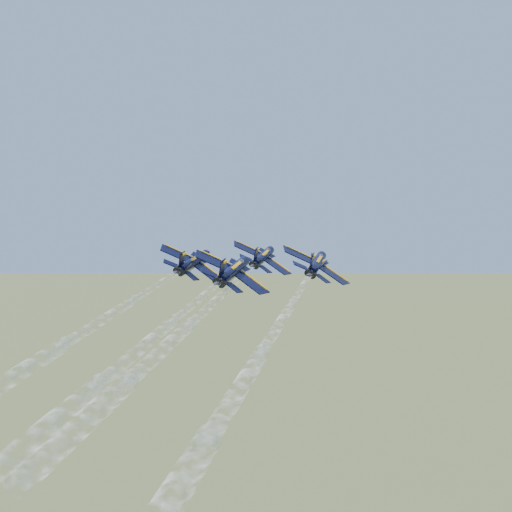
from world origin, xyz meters
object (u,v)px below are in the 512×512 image
at_px(jet_left, 194,262).
at_px(jet_right, 317,264).
at_px(jet_lead, 263,257).
at_px(jet_slot, 234,270).

xyz_separation_m(jet_left, jet_right, (20.78, 6.61, 0.00)).
bearing_deg(jet_lead, jet_slot, -89.14).
xyz_separation_m(jet_lead, jet_right, (14.53, -8.68, 0.00)).
distance_m(jet_lead, jet_right, 16.92).
bearing_deg(jet_slot, jet_left, 130.48).
distance_m(jet_right, jet_slot, 17.44).
relative_size(jet_lead, jet_left, 1.00).
xyz_separation_m(jet_left, jet_slot, (13.13, -9.06, 0.00)).
distance_m(jet_left, jet_slot, 15.95).
bearing_deg(jet_right, jet_lead, 134.23).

